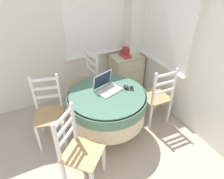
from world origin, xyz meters
The scene contains 12 objects.
corner_room_shell centered at (1.32, 1.90, 1.28)m, with size 4.51×4.82×2.55m.
round_dining_table centered at (1.06, 1.76, 0.55)m, with size 1.09×1.09×0.73m.
laptop centered at (1.09, 1.84, 0.78)m, with size 0.39×0.35×0.24m.
computer_mouse centered at (1.35, 1.74, 0.75)m, with size 0.06×0.10×0.05m.
cell_phone centered at (1.42, 1.71, 0.73)m, with size 0.10×0.13×0.01m.
dining_chair_near_back_window centered at (1.04, 2.56, 0.47)m, with size 0.46×0.44×0.99m.
dining_chair_near_right_window centered at (1.86, 1.67, 0.47)m, with size 0.41×0.43×0.99m.
dining_chair_camera_near centered at (0.45, 1.22, 0.47)m, with size 0.56×0.56×0.99m.
dining_chair_left_flank centered at (0.30, 2.03, 0.47)m, with size 0.48×0.49×0.99m.
corner_cabinet centered at (1.92, 2.72, 0.37)m, with size 0.60×0.44×0.73m.
storage_box centered at (1.96, 2.77, 0.79)m, with size 0.14×0.12×0.13m.
book_on_cabinet centered at (1.87, 2.69, 0.74)m, with size 0.15×0.26×0.02m.
Camera 1 is at (0.13, -0.24, 2.28)m, focal length 32.00 mm.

